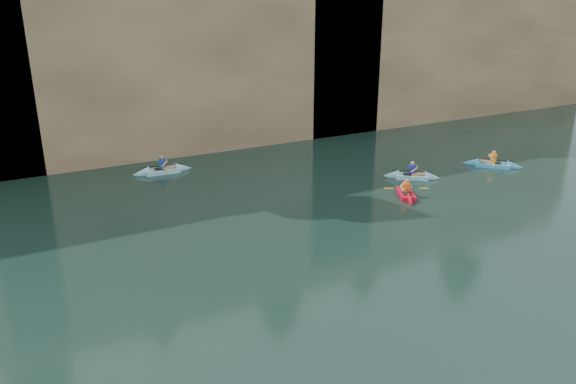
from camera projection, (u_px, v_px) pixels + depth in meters
name	position (u px, v px, depth m)	size (l,w,h in m)	color
ground	(430.00, 365.00, 14.38)	(160.00, 160.00, 0.00)	black
cliff	(133.00, 39.00, 37.30)	(70.00, 16.00, 12.00)	tan
cliff_slab_center	(199.00, 52.00, 32.12)	(24.00, 2.40, 11.40)	tan
cliff_slab_east	(459.00, 50.00, 41.17)	(26.00, 2.40, 9.84)	tan
sea_cave_center	(101.00, 136.00, 30.34)	(3.50, 1.00, 3.20)	black
sea_cave_east	(323.00, 102.00, 36.27)	(5.00, 1.00, 4.50)	black
kayaker_ltblue_near	(412.00, 176.00, 28.58)	(2.73, 2.27, 1.14)	#8AD3E7
kayaker_red_far	(406.00, 193.00, 26.17)	(1.88, 2.79, 1.03)	red
kayaker_ltblue_mid	(163.00, 170.00, 29.45)	(3.15, 2.34, 1.18)	#8CD4EA
kayaker_blue_east	(493.00, 164.00, 30.50)	(2.69, 2.74, 1.12)	#44AFEA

